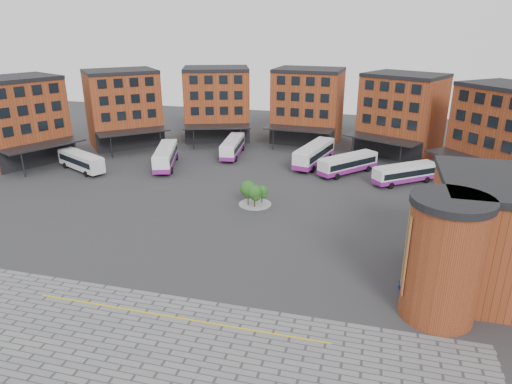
% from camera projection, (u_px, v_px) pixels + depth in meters
% --- Properties ---
extents(ground, '(160.00, 160.00, 0.00)m').
position_uv_depth(ground, '(211.00, 242.00, 51.22)').
color(ground, '#28282B').
rests_on(ground, ground).
extents(yellow_line, '(26.00, 0.15, 0.02)m').
position_uv_depth(yellow_line, '(175.00, 317.00, 38.05)').
color(yellow_line, gold).
rests_on(yellow_line, paving_zone).
extents(main_building, '(94.14, 42.48, 14.60)m').
position_uv_depth(main_building, '(256.00, 113.00, 84.46)').
color(main_building, brown).
rests_on(main_building, ground).
extents(east_building, '(17.40, 15.40, 10.60)m').
position_uv_depth(east_building, '(506.00, 240.00, 39.76)').
color(east_building, brown).
rests_on(east_building, ground).
extents(tree_island, '(4.40, 4.40, 3.50)m').
position_uv_depth(tree_island, '(253.00, 192.00, 60.50)').
color(tree_island, gray).
rests_on(tree_island, ground).
extents(bus_a, '(10.67, 7.04, 3.03)m').
position_uv_depth(bus_a, '(81.00, 160.00, 74.93)').
color(bus_a, silver).
rests_on(bus_a, ground).
extents(bus_b, '(6.33, 12.32, 3.40)m').
position_uv_depth(bus_b, '(166.00, 156.00, 77.02)').
color(bus_b, white).
rests_on(bus_b, ground).
extents(bus_c, '(3.88, 11.53, 3.19)m').
position_uv_depth(bus_c, '(233.00, 147.00, 83.43)').
color(bus_c, white).
rests_on(bus_c, ground).
extents(bus_d, '(5.68, 12.95, 3.56)m').
position_uv_depth(bus_d, '(314.00, 154.00, 78.11)').
color(bus_d, white).
rests_on(bus_d, ground).
extents(bus_e, '(9.16, 10.04, 3.12)m').
position_uv_depth(bus_e, '(348.00, 164.00, 73.55)').
color(bus_e, silver).
rests_on(bus_e, ground).
extents(bus_f, '(9.84, 8.41, 2.98)m').
position_uv_depth(bus_f, '(405.00, 173.00, 69.11)').
color(bus_f, white).
rests_on(bus_f, ground).
extents(blue_car, '(4.60, 4.47, 1.57)m').
position_uv_depth(blue_car, '(426.00, 294.00, 40.01)').
color(blue_car, '#0B2192').
rests_on(blue_car, ground).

